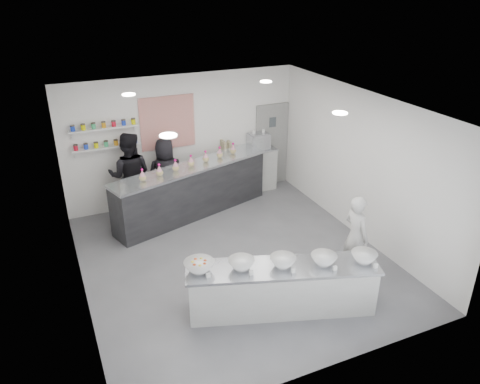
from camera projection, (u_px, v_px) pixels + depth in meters
name	position (u px, v px, depth m)	size (l,w,h in m)	color
floor	(235.00, 260.00, 8.96)	(6.00, 6.00, 0.00)	#515156
ceiling	(234.00, 106.00, 7.69)	(6.00, 6.00, 0.00)	white
back_wall	(183.00, 139.00, 10.81)	(5.50, 5.50, 0.00)	white
left_wall	(73.00, 218.00, 7.32)	(6.00, 6.00, 0.00)	white
right_wall	(361.00, 166.00, 9.34)	(6.00, 6.00, 0.00)	white
back_door	(272.00, 145.00, 11.82)	(0.88, 0.04, 2.10)	gray
pattern_panel	(168.00, 123.00, 10.47)	(1.25, 0.03, 1.20)	#AF1B12
jar_shelf_lower	(106.00, 147.00, 10.05)	(1.45, 0.22, 0.04)	silver
jar_shelf_upper	(104.00, 128.00, 9.87)	(1.45, 0.22, 0.04)	silver
preserve_jars	(105.00, 135.00, 9.91)	(1.45, 0.10, 0.56)	red
downlight_0	(168.00, 135.00, 6.36)	(0.24, 0.24, 0.02)	white
downlight_1	(340.00, 113.00, 7.39)	(0.24, 0.24, 0.02)	white
downlight_2	(129.00, 95.00, 8.51)	(0.24, 0.24, 0.02)	white
downlight_3	(266.00, 82.00, 9.54)	(0.24, 0.24, 0.02)	white
prep_counter	(282.00, 288.00, 7.48)	(3.03, 0.69, 0.83)	#A4A5A0
back_bar	(192.00, 191.00, 10.42)	(3.78, 0.69, 1.17)	black
sneeze_guard	(200.00, 164.00, 9.88)	(3.73, 0.02, 0.32)	white
espresso_ledge	(248.00, 171.00, 11.61)	(1.44, 0.46, 1.07)	#A4A5A0
espresso_machine	(258.00, 141.00, 11.40)	(0.51, 0.35, 0.39)	#93969E
cup_stacks	(227.00, 148.00, 11.12)	(0.24, 0.24, 0.31)	gray
prep_bowls	(283.00, 262.00, 7.27)	(3.02, 0.52, 0.17)	white
label_cards	(309.00, 279.00, 6.93)	(2.66, 0.04, 0.07)	white
cookie_bags	(191.00, 161.00, 10.12)	(2.54, 0.14, 0.26)	#D4728E
woman_prep	(356.00, 236.00, 8.28)	(0.56, 0.37, 1.53)	silver
staff_left	(130.00, 176.00, 10.20)	(0.95, 0.74, 1.96)	black
staff_right	(166.00, 175.00, 10.49)	(0.85, 0.55, 1.73)	black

